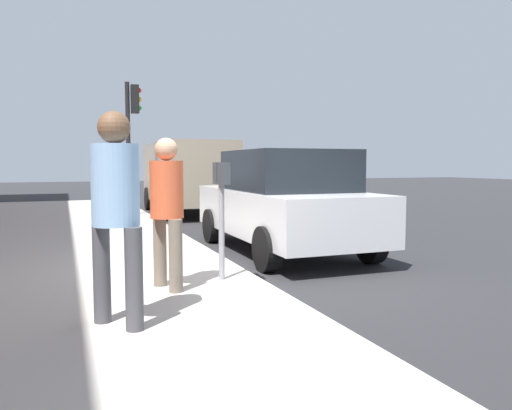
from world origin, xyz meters
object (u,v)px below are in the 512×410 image
Objects in this scene: pedestrian_at_meter at (167,202)px; traffic_signal at (132,126)px; parked_van_far at (187,173)px; parking_meter at (221,195)px; pedestrian_bystander at (116,200)px; parked_sedan_near at (284,201)px.

traffic_signal is at bearing 68.08° from pedestrian_at_meter.
pedestrian_at_meter is 10.00m from parked_van_far.
pedestrian_at_meter is at bearing 165.50° from parked_van_far.
parking_meter is at bearing 169.19° from parked_van_far.
pedestrian_bystander is 0.51× the size of traffic_signal.
pedestrian_bystander is 0.35× the size of parked_van_far.
parked_van_far is 1.46× the size of traffic_signal.
parking_meter is 1.90m from pedestrian_bystander.
traffic_signal reaches higher than parked_sedan_near.
pedestrian_bystander reaches higher than pedestrian_at_meter.
parking_meter is 0.84× the size of pedestrian_at_meter.
parked_sedan_near is 7.29m from parked_van_far.
traffic_signal is at bearing 123.20° from parked_van_far.
parked_van_far is at bearing -56.80° from traffic_signal.
parked_van_far is at bearing -10.81° from parking_meter.
parking_meter is 2.86m from parked_sedan_near.
pedestrian_bystander reaches higher than parked_sedan_near.
parked_van_far is at bearing -0.00° from parked_sedan_near.
pedestrian_at_meter is 0.32× the size of parked_van_far.
pedestrian_at_meter is at bearing 23.77° from pedestrian_bystander.
parked_sedan_near is at bearing -163.77° from traffic_signal.
traffic_signal is (9.64, -1.37, 1.33)m from pedestrian_bystander.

